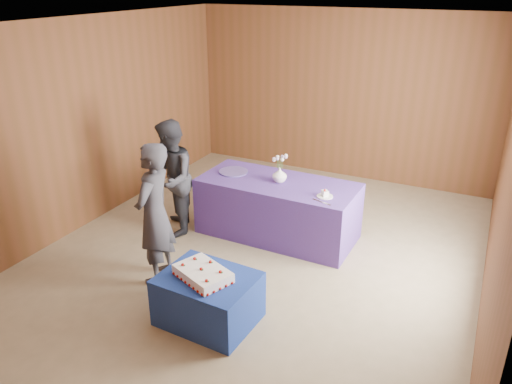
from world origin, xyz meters
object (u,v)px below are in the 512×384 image
Objects in this scene: serving_table at (278,209)px; guest_right at (171,179)px; cake_table at (208,299)px; vase at (280,175)px; guest_left at (154,214)px; sheet_cake at (203,274)px.

serving_table is 1.42m from guest_right.
serving_table is (-0.11, 1.93, 0.12)m from cake_table.
guest_left is (-0.79, -1.53, -0.05)m from vase.
sheet_cake is at bearing 12.47° from guest_right.
cake_table is 1.38× the size of sheet_cake.
cake_table is 2.03m from vase.
sheet_cake is 1.99m from vase.
sheet_cake is (-0.03, -0.03, 0.30)m from cake_table.
guest_right reaches higher than vase.
guest_right reaches higher than sheet_cake.
serving_table is at bearing 143.69° from guest_left.
sheet_cake is 0.43× the size of guest_right.
sheet_cake is 1.98m from guest_right.
guest_left is (-0.89, 0.41, 0.55)m from cake_table.
vase reaches higher than cake_table.
guest_left is 1.05× the size of guest_right.
guest_left reaches higher than guest_right.
serving_table is at bearing -152.70° from vase.
sheet_cake is 1.00m from guest_left.
vase is 1.73m from guest_left.
vase is at bearing 143.37° from guest_left.
guest_left reaches higher than serving_table.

